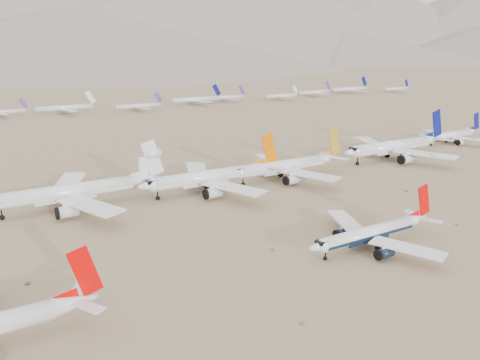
{
  "coord_description": "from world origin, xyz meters",
  "views": [
    {
      "loc": [
        -92.33,
        -73.37,
        49.01
      ],
      "look_at": [
        -17.13,
        52.45,
        7.0
      ],
      "focal_mm": 35.0,
      "sensor_mm": 36.0,
      "label": 1
    }
  ],
  "objects": [
    {
      "name": "foothills",
      "position": [
        526.68,
        1100.0,
        67.15
      ],
      "size": [
        4637.5,
        1395.0,
        155.0
      ],
      "color": "slate",
      "rests_on": "ground"
    },
    {
      "name": "row2_gold_tail",
      "position": [
        11.98,
        66.12,
        4.97
      ],
      "size": [
        49.91,
        48.81,
        17.77
      ],
      "color": "white",
      "rests_on": "ground"
    },
    {
      "name": "row2_navy_widebody",
      "position": [
        73.24,
        67.39,
        5.78
      ],
      "size": [
        58.16,
        56.88,
        20.69
      ],
      "color": "white",
      "rests_on": "ground"
    },
    {
      "name": "row2_orange_tail",
      "position": [
        -20.08,
        66.6,
        5.16
      ],
      "size": [
        51.58,
        50.46,
        18.4
      ],
      "color": "white",
      "rests_on": "ground"
    },
    {
      "name": "row2_white_trijet",
      "position": [
        -64.08,
        72.7,
        5.59
      ],
      "size": [
        54.46,
        53.23,
        19.3
      ],
      "color": "white",
      "rests_on": "ground"
    },
    {
      "name": "distant_storage_row",
      "position": [
        35.68,
        294.75,
        4.44
      ],
      "size": [
        612.67,
        61.84,
        15.58
      ],
      "color": "silver",
      "rests_on": "ground"
    },
    {
      "name": "row2_blue_far",
      "position": [
        127.94,
        77.47,
        4.13
      ],
      "size": [
        41.7,
        40.77,
        14.82
      ],
      "color": "white",
      "rests_on": "ground"
    },
    {
      "name": "main_airliner",
      "position": [
        -7.2,
        3.48,
        3.81
      ],
      "size": [
        39.3,
        38.39,
        13.87
      ],
      "color": "white",
      "rests_on": "ground"
    },
    {
      "name": "ground",
      "position": [
        0.0,
        0.0,
        0.0
      ],
      "size": [
        7000.0,
        7000.0,
        0.0
      ],
      "primitive_type": "plane",
      "color": "#836A4C",
      "rests_on": "ground"
    },
    {
      "name": "desert_scrub",
      "position": [
        -30.36,
        -24.48,
        0.29
      ],
      "size": [
        206.06,
        121.67,
        0.63
      ],
      "color": "brown",
      "rests_on": "ground"
    }
  ]
}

